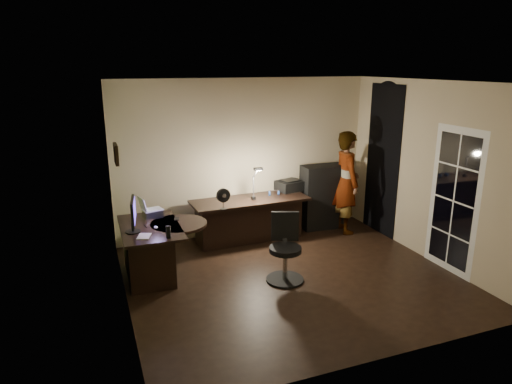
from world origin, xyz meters
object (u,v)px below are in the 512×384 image
object	(u,v)px
monitor	(132,220)
person	(347,182)
desk_right	(250,220)
cabinet	(323,197)
office_chair	(285,249)
desk_left	(152,251)

from	to	relation	value
monitor	person	world-z (taller)	person
desk_right	monitor	xyz separation A→B (m)	(-2.01, -0.92, 0.54)
cabinet	office_chair	size ratio (longest dim) A/B	1.24
desk_right	monitor	distance (m)	2.27
desk_left	cabinet	distance (m)	3.37
desk_left	cabinet	world-z (taller)	cabinet
desk_right	person	xyz separation A→B (m)	(1.75, -0.17, 0.54)
desk_left	monitor	size ratio (longest dim) A/B	2.58
desk_right	monitor	world-z (taller)	monitor
desk_left	monitor	xyz separation A→B (m)	(-0.25, -0.15, 0.54)
cabinet	monitor	distance (m)	3.66
desk_left	monitor	bearing A→B (deg)	-148.32
desk_left	cabinet	size ratio (longest dim) A/B	1.11
cabinet	person	distance (m)	0.54
cabinet	office_chair	xyz separation A→B (m)	(-1.53, -1.75, -0.11)
cabinet	monitor	world-z (taller)	cabinet
desk_right	office_chair	world-z (taller)	office_chair
person	cabinet	bearing A→B (deg)	48.26
desk_left	desk_right	distance (m)	1.92
desk_left	office_chair	world-z (taller)	office_chair
office_chair	desk_left	bearing A→B (deg)	175.89
desk_right	desk_left	bearing A→B (deg)	-158.04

